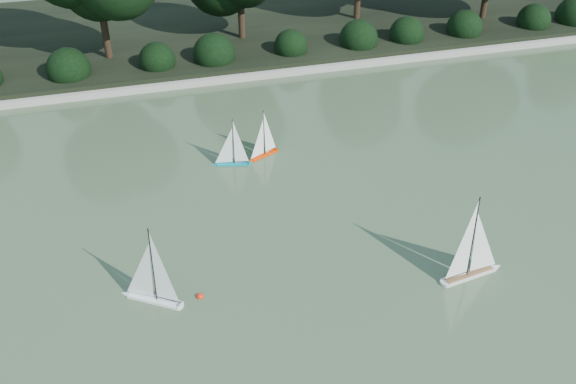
{
  "coord_description": "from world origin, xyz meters",
  "views": [
    {
      "loc": [
        -2.82,
        -7.19,
        7.34
      ],
      "look_at": [
        -0.13,
        2.28,
        0.7
      ],
      "focal_mm": 40.0,
      "sensor_mm": 36.0,
      "label": 1
    }
  ],
  "objects": [
    {
      "name": "ground",
      "position": [
        0.0,
        0.0,
        0.0
      ],
      "size": [
        80.0,
        80.0,
        0.0
      ],
      "primitive_type": "plane",
      "color": "#314428",
      "rests_on": "ground"
    },
    {
      "name": "pond_coping",
      "position": [
        0.0,
        9.0,
        0.09
      ],
      "size": [
        40.0,
        0.35,
        0.18
      ],
      "primitive_type": "cube",
      "color": "gray",
      "rests_on": "ground"
    },
    {
      "name": "sailboat_white_a",
      "position": [
        -2.89,
        0.86,
        0.24
      ],
      "size": [
        1.02,
        0.75,
        1.55
      ],
      "color": "white",
      "rests_on": "ground"
    },
    {
      "name": "far_bank",
      "position": [
        0.0,
        13.0,
        0.15
      ],
      "size": [
        40.0,
        8.0,
        0.3
      ],
      "primitive_type": "cube",
      "color": "black",
      "rests_on": "ground"
    },
    {
      "name": "shrub_hedge",
      "position": [
        0.0,
        9.9,
        0.45
      ],
      "size": [
        29.1,
        1.1,
        1.1
      ],
      "color": "black",
      "rests_on": "ground"
    },
    {
      "name": "sailboat_teal",
      "position": [
        -0.78,
        4.66,
        0.19
      ],
      "size": [
        0.87,
        0.34,
        1.19
      ],
      "color": "#068499",
      "rests_on": "ground"
    },
    {
      "name": "sailboat_white_b",
      "position": [
        2.52,
        -0.03,
        0.27
      ],
      "size": [
        1.27,
        0.38,
        1.73
      ],
      "color": "silver",
      "rests_on": "ground"
    },
    {
      "name": "race_buoy",
      "position": [
        -2.09,
        0.7,
        0.0
      ],
      "size": [
        0.13,
        0.13,
        0.13
      ],
      "primitive_type": "sphere",
      "color": "red",
      "rests_on": "ground"
    },
    {
      "name": "sailboat_orange",
      "position": [
        -0.02,
        4.81,
        0.18
      ],
      "size": [
        0.81,
        0.46,
        1.16
      ],
      "color": "#FB3500",
      "rests_on": "ground"
    }
  ]
}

